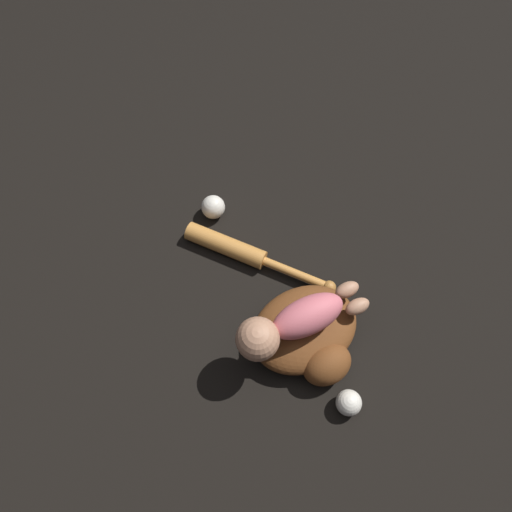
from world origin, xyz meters
The scene contains 6 objects.
ground_plane centered at (0.00, 0.00, 0.00)m, with size 6.00×6.00×0.00m, color black.
baseball_glove centered at (-0.05, 0.07, 0.05)m, with size 0.32×0.30×0.10m.
baby_figure centered at (-0.01, 0.04, 0.15)m, with size 0.36×0.16×0.11m.
baseball_bat centered at (-0.07, -0.24, 0.03)m, with size 0.25×0.42×0.05m.
baseball centered at (-0.09, -0.41, 0.04)m, with size 0.07×0.07×0.07m.
baseball_spare centered at (-0.02, 0.26, 0.03)m, with size 0.07×0.07×0.07m.
Camera 1 is at (0.30, 0.30, 1.30)m, focal length 35.00 mm.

